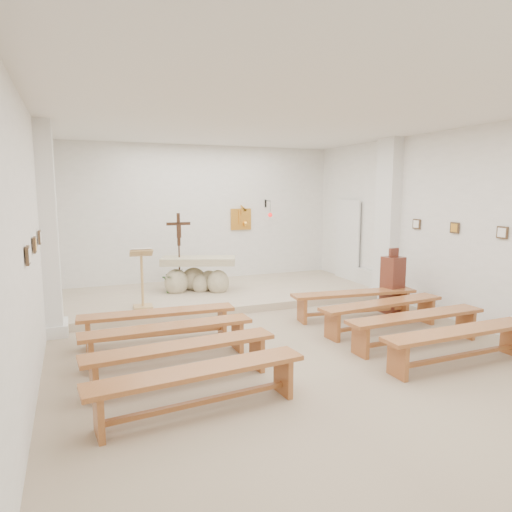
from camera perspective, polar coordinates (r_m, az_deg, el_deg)
name	(u,v)px	position (r m, az deg, el deg)	size (l,w,h in m)	color
ground	(288,346)	(7.26, 3.96, -11.12)	(7.00, 10.00, 0.00)	tan
wall_left	(31,244)	(6.20, -26.27, 1.31)	(0.02, 10.00, 3.50)	white
wall_right	(464,227)	(8.97, 24.60, 3.32)	(0.02, 10.00, 3.50)	white
wall_back	(201,216)	(11.56, -6.86, 4.97)	(7.00, 0.02, 3.50)	white
ceiling	(290,114)	(6.93, 4.27, 17.23)	(7.00, 10.00, 0.02)	silver
sanctuary_platform	(220,294)	(10.37, -4.54, -4.74)	(6.98, 3.00, 0.15)	#C1B194
pilaster_left	(49,230)	(8.18, -24.45, 2.92)	(0.26, 0.55, 3.50)	white
pilaster_right	(387,220)	(10.37, 16.10, 4.33)	(0.26, 0.55, 3.50)	white
gold_wall_relief	(241,219)	(11.85, -1.90, 4.62)	(0.55, 0.04, 0.55)	gold
sanctuary_lamp	(270,213)	(11.87, 1.71, 5.40)	(0.11, 0.36, 0.44)	black
station_frame_left_front	(28,255)	(5.41, -26.63, 0.07)	(0.03, 0.20, 0.20)	#46321F
station_frame_left_mid	(35,245)	(6.40, -25.95, 1.26)	(0.03, 0.20, 0.20)	#46321F
station_frame_left_rear	(39,237)	(7.39, -25.45, 2.13)	(0.03, 0.20, 0.20)	#46321F
station_frame_right_front	(502,233)	(8.43, 28.42, 2.60)	(0.03, 0.20, 0.20)	#46321F
station_frame_right_mid	(455,228)	(9.10, 23.59, 3.25)	(0.03, 0.20, 0.20)	#46321F
station_frame_right_rear	(417,224)	(9.82, 19.43, 3.80)	(0.03, 0.20, 0.20)	#46321F
radiator_left	(52,309)	(9.11, -24.09, -6.03)	(0.10, 0.85, 0.52)	silver
radiator_right	(368,281)	(11.15, 13.83, -3.01)	(0.10, 0.85, 0.52)	silver
altar	(198,277)	(10.31, -7.29, -2.59)	(1.75, 1.15, 0.84)	beige
lectern	(142,278)	(8.99, -14.05, -2.69)	(0.45, 0.39, 1.19)	tan
crucifix_stand	(179,246)	(10.25, -9.60, 1.19)	(0.53, 0.23, 1.75)	#3A2212
potted_plant	(172,281)	(10.28, -10.48, -3.06)	(0.47, 0.40, 0.52)	#2C6026
donation_pedestal	(392,284)	(9.34, 16.68, -3.43)	(0.39, 0.39, 1.29)	#5F2A1B
bench_left_front	(158,319)	(7.45, -12.15, -7.69)	(2.44, 0.51, 0.51)	#A35A2F
bench_right_front	(354,298)	(8.81, 12.17, -5.20)	(2.45, 0.66, 0.51)	#A35A2F
bench_left_second	(169,334)	(6.65, -10.88, -9.60)	(2.43, 0.46, 0.51)	#A35A2F
bench_right_second	(382,309)	(8.15, 15.51, -6.42)	(2.45, 0.60, 0.51)	#A35A2F
bench_left_third	(182,354)	(5.87, -9.25, -12.01)	(2.45, 0.58, 0.51)	#A35A2F
bench_right_third	(417,322)	(7.52, 19.43, -7.82)	(2.43, 0.46, 0.51)	#A35A2F
bench_left_fourth	(199,380)	(5.11, -7.08, -15.13)	(2.45, 0.61, 0.51)	#A35A2F
bench_right_fourth	(459,339)	(6.95, 24.06, -9.41)	(2.43, 0.43, 0.51)	#A35A2F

